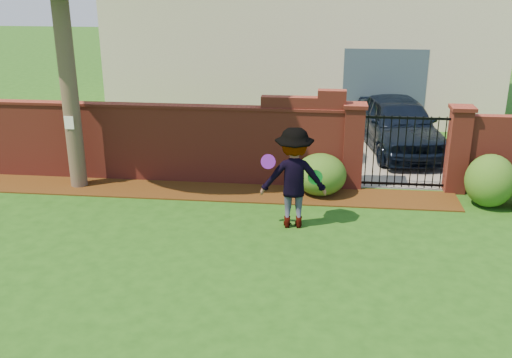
# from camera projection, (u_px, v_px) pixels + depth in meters

# --- Properties ---
(ground) EXTENTS (80.00, 80.00, 0.01)m
(ground) POSITION_uv_depth(u_px,v_px,m) (211.00, 268.00, 9.44)
(ground) COLOR #1D4B12
(ground) RESTS_ON ground
(mulch_bed) EXTENTS (11.10, 1.08, 0.03)m
(mulch_bed) POSITION_uv_depth(u_px,v_px,m) (196.00, 191.00, 12.66)
(mulch_bed) COLOR #381E0A
(mulch_bed) RESTS_ON ground
(brick_wall) EXTENTS (8.70, 0.31, 2.16)m
(brick_wall) POSITION_uv_depth(u_px,v_px,m) (154.00, 141.00, 13.08)
(brick_wall) COLOR maroon
(brick_wall) RESTS_ON ground
(pillar_left) EXTENTS (0.50, 0.50, 1.88)m
(pillar_left) POSITION_uv_depth(u_px,v_px,m) (353.00, 146.00, 12.61)
(pillar_left) COLOR maroon
(pillar_left) RESTS_ON ground
(pillar_right) EXTENTS (0.50, 0.50, 1.88)m
(pillar_right) POSITION_uv_depth(u_px,v_px,m) (458.00, 149.00, 12.38)
(pillar_right) COLOR maroon
(pillar_right) RESTS_ON ground
(iron_gate) EXTENTS (1.78, 0.03, 1.60)m
(iron_gate) POSITION_uv_depth(u_px,v_px,m) (405.00, 152.00, 12.53)
(iron_gate) COLOR black
(iron_gate) RESTS_ON ground
(driveway) EXTENTS (3.20, 8.00, 0.01)m
(driveway) POSITION_uv_depth(u_px,v_px,m) (384.00, 139.00, 16.56)
(driveway) COLOR slate
(driveway) RESTS_ON ground
(house) EXTENTS (12.40, 6.40, 6.30)m
(house) POSITION_uv_depth(u_px,v_px,m) (304.00, 13.00, 19.48)
(house) COLOR beige
(house) RESTS_ON ground
(car) EXTENTS (2.38, 4.46, 1.44)m
(car) POSITION_uv_depth(u_px,v_px,m) (401.00, 126.00, 15.07)
(car) COLOR black
(car) RESTS_ON ground
(paper_notice) EXTENTS (0.20, 0.01, 0.28)m
(paper_notice) POSITION_uv_depth(u_px,v_px,m) (69.00, 123.00, 12.31)
(paper_notice) COLOR white
(paper_notice) RESTS_ON tree
(shrub_left) EXTENTS (1.09, 1.09, 0.89)m
(shrub_left) POSITION_uv_depth(u_px,v_px,m) (321.00, 175.00, 12.38)
(shrub_left) COLOR #225519
(shrub_left) RESTS_ON ground
(shrub_middle) EXTENTS (0.99, 0.99, 1.09)m
(shrub_middle) POSITION_uv_depth(u_px,v_px,m) (490.00, 181.00, 11.74)
(shrub_middle) COLOR #225519
(shrub_middle) RESTS_ON ground
(man) EXTENTS (1.28, 0.81, 1.89)m
(man) POSITION_uv_depth(u_px,v_px,m) (293.00, 179.00, 10.66)
(man) COLOR gray
(man) RESTS_ON ground
(frisbee_purple) EXTENTS (0.27, 0.13, 0.26)m
(frisbee_purple) POSITION_uv_depth(u_px,v_px,m) (268.00, 162.00, 10.40)
(frisbee_purple) COLOR purple
(frisbee_purple) RESTS_ON man
(frisbee_green) EXTENTS (0.28, 0.13, 0.27)m
(frisbee_green) POSITION_uv_depth(u_px,v_px,m) (315.00, 177.00, 10.63)
(frisbee_green) COLOR green
(frisbee_green) RESTS_ON man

